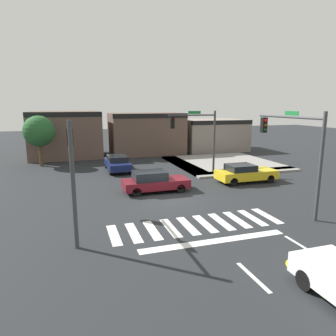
{
  "coord_description": "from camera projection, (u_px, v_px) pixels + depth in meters",
  "views": [
    {
      "loc": [
        -5.76,
        -17.84,
        5.83
      ],
      "look_at": [
        0.23,
        0.87,
        1.82
      ],
      "focal_mm": 33.0,
      "sensor_mm": 36.0,
      "label": 1
    }
  ],
  "objects": [
    {
      "name": "ground_plane",
      "position": [
        169.0,
        199.0,
        19.53
      ],
      "size": [
        120.0,
        120.0,
        0.0
      ],
      "primitive_type": "plane",
      "color": "#232628"
    },
    {
      "name": "crosswalk_near",
      "position": [
        197.0,
        225.0,
        15.34
      ],
      "size": [
        8.62,
        2.4,
        0.01
      ],
      "color": "silver",
      "rests_on": "ground_plane"
    },
    {
      "name": "bike_detector_marking",
      "position": [
        303.0,
        266.0,
        11.4
      ],
      "size": [
        1.2,
        1.2,
        0.01
      ],
      "color": "yellow",
      "rests_on": "ground_plane"
    },
    {
      "name": "curb_corner_northeast",
      "position": [
        221.0,
        164.0,
        30.84
      ],
      "size": [
        10.0,
        10.6,
        0.15
      ],
      "color": "gray",
      "rests_on": "ground_plane"
    },
    {
      "name": "storefront_row",
      "position": [
        142.0,
        134.0,
        37.57
      ],
      "size": [
        26.14,
        6.56,
        5.13
      ],
      "color": "brown",
      "rests_on": "ground_plane"
    },
    {
      "name": "traffic_signal_southeast",
      "position": [
        292.0,
        141.0,
        17.12
      ],
      "size": [
        0.32,
        5.43,
        5.54
      ],
      "rotation": [
        0.0,
        0.0,
        1.57
      ],
      "color": "#383A3D",
      "rests_on": "ground_plane"
    },
    {
      "name": "traffic_signal_southwest",
      "position": [
        71.0,
        154.0,
        14.26
      ],
      "size": [
        0.32,
        5.76,
        5.27
      ],
      "rotation": [
        0.0,
        0.0,
        1.57
      ],
      "color": "#383A3D",
      "rests_on": "ground_plane"
    },
    {
      "name": "traffic_signal_northeast",
      "position": [
        196.0,
        131.0,
        25.76
      ],
      "size": [
        4.24,
        0.32,
        5.38
      ],
      "rotation": [
        0.0,
        0.0,
        3.14
      ],
      "color": "#383A3D",
      "rests_on": "ground_plane"
    },
    {
      "name": "car_maroon",
      "position": [
        154.0,
        181.0,
        21.05
      ],
      "size": [
        4.47,
        1.86,
        1.45
      ],
      "color": "maroon",
      "rests_on": "ground_plane"
    },
    {
      "name": "car_yellow",
      "position": [
        245.0,
        173.0,
        23.68
      ],
      "size": [
        4.61,
        1.9,
        1.4
      ],
      "color": "gold",
      "rests_on": "ground_plane"
    },
    {
      "name": "car_navy",
      "position": [
        117.0,
        163.0,
        27.8
      ],
      "size": [
        1.86,
        4.64,
        1.38
      ],
      "rotation": [
        0.0,
        0.0,
        -1.57
      ],
      "color": "#141E4C",
      "rests_on": "ground_plane"
    },
    {
      "name": "roadside_tree",
      "position": [
        39.0,
        131.0,
        29.38
      ],
      "size": [
        2.94,
        2.94,
        4.87
      ],
      "color": "#4C3823",
      "rests_on": "ground_plane"
    }
  ]
}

